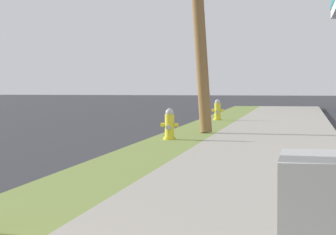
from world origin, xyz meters
TOP-DOWN VIEW (x-y plane):
  - fire_hydrant_second at (0.57, 14.46)m, footprint 0.42×0.38m
  - fire_hydrant_third at (0.71, 23.95)m, footprint 0.42×0.37m

SIDE VIEW (x-z plane):
  - fire_hydrant_second at x=0.57m, z-range 0.07..0.82m
  - fire_hydrant_third at x=0.71m, z-range 0.07..0.82m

